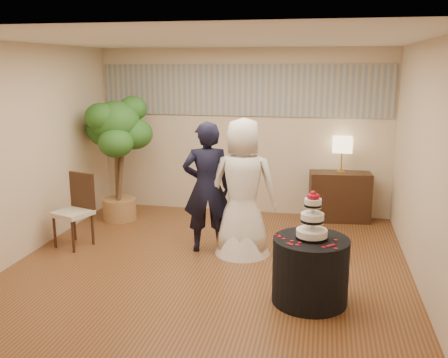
% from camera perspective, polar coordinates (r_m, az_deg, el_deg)
% --- Properties ---
extents(floor, '(5.00, 5.00, 0.00)m').
position_cam_1_polar(floor, '(6.52, -1.58, -9.77)').
color(floor, brown).
rests_on(floor, ground).
extents(ceiling, '(5.00, 5.00, 0.00)m').
position_cam_1_polar(ceiling, '(6.03, -1.75, 15.62)').
color(ceiling, white).
rests_on(ceiling, wall_back).
extents(wall_back, '(5.00, 0.06, 2.80)m').
position_cam_1_polar(wall_back, '(8.55, 2.16, 5.40)').
color(wall_back, beige).
rests_on(wall_back, ground).
extents(wall_front, '(5.00, 0.06, 2.80)m').
position_cam_1_polar(wall_front, '(3.80, -10.27, -4.35)').
color(wall_front, beige).
rests_on(wall_front, ground).
extents(wall_left, '(0.06, 5.00, 2.80)m').
position_cam_1_polar(wall_left, '(7.11, -21.71, 2.98)').
color(wall_left, beige).
rests_on(wall_left, ground).
extents(wall_right, '(0.06, 5.00, 2.80)m').
position_cam_1_polar(wall_right, '(6.07, 21.98, 1.39)').
color(wall_right, beige).
rests_on(wall_right, ground).
extents(mural_border, '(4.90, 0.02, 0.85)m').
position_cam_1_polar(mural_border, '(8.46, 2.17, 10.09)').
color(mural_border, gray).
rests_on(mural_border, wall_back).
extents(groom, '(0.74, 0.58, 1.80)m').
position_cam_1_polar(groom, '(6.75, -1.97, -0.96)').
color(groom, black).
rests_on(groom, floor).
extents(bride, '(0.92, 0.77, 1.85)m').
position_cam_1_polar(bride, '(6.63, 2.18, -0.95)').
color(bride, white).
rests_on(bride, floor).
extents(cake_table, '(1.01, 1.01, 0.72)m').
position_cam_1_polar(cake_table, '(5.52, 9.82, -10.25)').
color(cake_table, black).
rests_on(cake_table, floor).
extents(wedding_cake, '(0.33, 0.33, 0.52)m').
position_cam_1_polar(wedding_cake, '(5.31, 10.08, -4.07)').
color(wedding_cake, white).
rests_on(wedding_cake, cake_table).
extents(console, '(1.02, 0.54, 0.81)m').
position_cam_1_polar(console, '(8.41, 13.07, -1.96)').
color(console, '#321E12').
rests_on(console, floor).
extents(table_lamp, '(0.31, 0.31, 0.58)m').
position_cam_1_polar(table_lamp, '(8.26, 13.31, 2.70)').
color(table_lamp, beige).
rests_on(table_lamp, console).
extents(ficus_tree, '(1.29, 1.29, 2.07)m').
position_cam_1_polar(ficus_tree, '(8.29, -12.11, 2.33)').
color(ficus_tree, '#2A6020').
rests_on(ficus_tree, floor).
extents(side_chair, '(0.61, 0.62, 1.03)m').
position_cam_1_polar(side_chair, '(7.31, -16.94, -3.54)').
color(side_chair, '#321E12').
rests_on(side_chair, floor).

